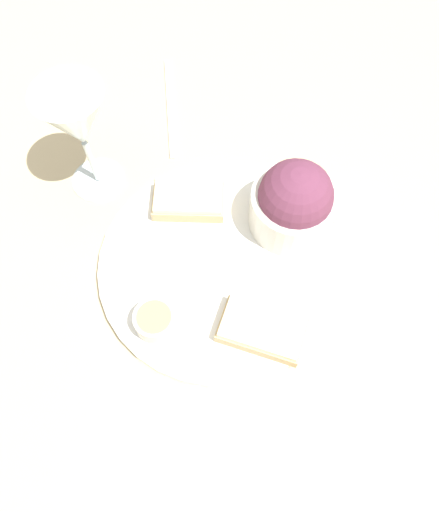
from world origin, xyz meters
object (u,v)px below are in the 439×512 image
wine_glass (77,123)px  fork (170,106)px  cheese_toast_near (262,330)px  sauce_ramekin (155,320)px  cheese_toast_far (188,200)px  salad_bowl (294,203)px

wine_glass → fork: bearing=82.2°
fork → cheese_toast_near: bearing=-43.3°
sauce_ramekin → cheese_toast_far: 0.17m
salad_bowl → cheese_toast_near: (0.03, -0.16, -0.03)m
salad_bowl → cheese_toast_near: size_ratio=1.02×
cheese_toast_far → wine_glass: wine_glass is taller
cheese_toast_far → fork: size_ratio=0.64×
sauce_ramekin → fork: size_ratio=0.30×
sauce_ramekin → cheese_toast_near: 0.13m
cheese_toast_near → wine_glass: size_ratio=0.63×
cheese_toast_near → fork: (-0.28, 0.26, -0.02)m
salad_bowl → sauce_ramekin: (-0.08, -0.21, -0.03)m
salad_bowl → cheese_toast_far: size_ratio=1.01×
salad_bowl → fork: 0.28m
sauce_ramekin → wine_glass: bearing=141.2°
cheese_toast_near → cheese_toast_far: (-0.16, 0.12, 0.00)m
sauce_ramekin → fork: (-0.16, 0.31, -0.03)m
cheese_toast_near → cheese_toast_far: 0.20m
cheese_toast_near → wine_glass: 0.33m
sauce_ramekin → cheese_toast_near: bearing=23.0°
cheese_toast_near → fork: size_ratio=0.64×
wine_glass → fork: (0.02, 0.16, -0.12)m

